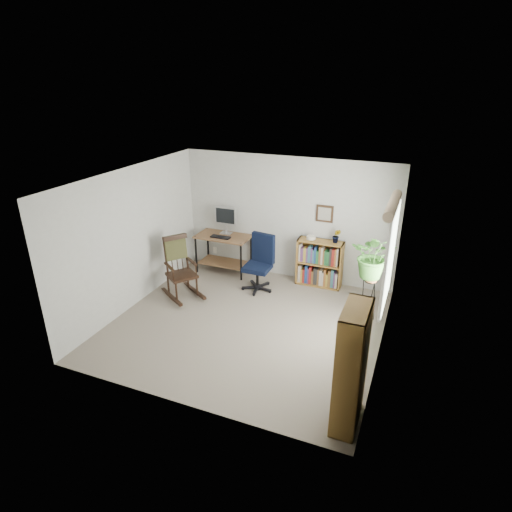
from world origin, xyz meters
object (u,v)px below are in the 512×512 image
at_px(desk, 224,254).
at_px(office_chair, 257,263).
at_px(tall_bookshelf, 351,368).
at_px(low_bookshelf, 320,263).
at_px(rocking_chair, 181,267).

bearing_deg(desk, office_chair, -28.16).
relative_size(office_chair, tall_bookshelf, 0.71).
xyz_separation_m(office_chair, tall_bookshelf, (2.22, -2.70, 0.22)).
bearing_deg(low_bookshelf, office_chair, -148.56).
bearing_deg(desk, low_bookshelf, 3.49).
bearing_deg(rocking_chair, desk, 26.05).
bearing_deg(desk, rocking_chair, -100.46).
distance_m(desk, rocking_chair, 1.28).
distance_m(low_bookshelf, tall_bookshelf, 3.55).
xyz_separation_m(rocking_chair, tall_bookshelf, (3.39, -1.96, 0.19)).
bearing_deg(low_bookshelf, desk, -176.51).
distance_m(office_chair, tall_bookshelf, 3.50).
xyz_separation_m(low_bookshelf, tall_bookshelf, (1.19, -3.33, 0.30)).
relative_size(office_chair, rocking_chair, 0.95).
bearing_deg(tall_bookshelf, rocking_chair, 149.98).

